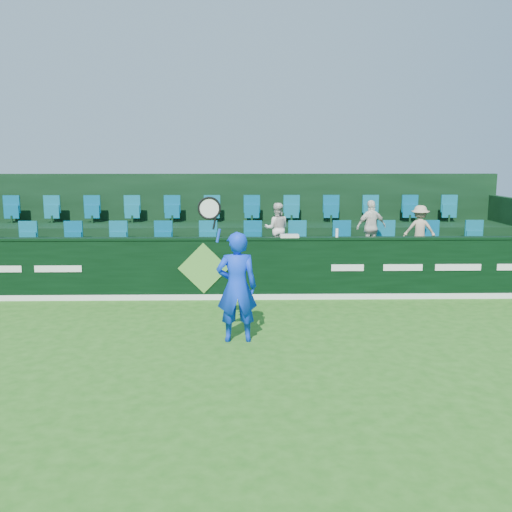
{
  "coord_description": "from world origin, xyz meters",
  "views": [
    {
      "loc": [
        0.89,
        -8.12,
        3.02
      ],
      "look_at": [
        1.1,
        2.8,
        1.15
      ],
      "focal_mm": 40.0,
      "sensor_mm": 36.0,
      "label": 1
    }
  ],
  "objects_px": {
    "spectator_left": "(277,229)",
    "drinks_bottle": "(337,233)",
    "tennis_player": "(237,286)",
    "spectator_middle": "(371,227)",
    "spectator_right": "(420,230)",
    "towel": "(289,236)"
  },
  "relations": [
    {
      "from": "tennis_player",
      "to": "spectator_right",
      "type": "bearing_deg",
      "value": 43.44
    },
    {
      "from": "spectator_middle",
      "to": "drinks_bottle",
      "type": "height_order",
      "value": "spectator_middle"
    },
    {
      "from": "spectator_right",
      "to": "towel",
      "type": "xyz_separation_m",
      "value": [
        -3.16,
        -1.12,
        0.01
      ]
    },
    {
      "from": "spectator_middle",
      "to": "spectator_right",
      "type": "relative_size",
      "value": 1.11
    },
    {
      "from": "spectator_left",
      "to": "spectator_right",
      "type": "bearing_deg",
      "value": -179.64
    },
    {
      "from": "spectator_middle",
      "to": "spectator_right",
      "type": "bearing_deg",
      "value": 164.94
    },
    {
      "from": "spectator_middle",
      "to": "spectator_right",
      "type": "height_order",
      "value": "spectator_middle"
    },
    {
      "from": "tennis_player",
      "to": "spectator_middle",
      "type": "bearing_deg",
      "value": 52.36
    },
    {
      "from": "spectator_middle",
      "to": "drinks_bottle",
      "type": "xyz_separation_m",
      "value": [
        -0.99,
        -1.12,
        0.01
      ]
    },
    {
      "from": "tennis_player",
      "to": "spectator_right",
      "type": "relative_size",
      "value": 2.16
    },
    {
      "from": "spectator_middle",
      "to": "spectator_left",
      "type": "bearing_deg",
      "value": -15.06
    },
    {
      "from": "spectator_right",
      "to": "towel",
      "type": "bearing_deg",
      "value": 30.51
    },
    {
      "from": "spectator_left",
      "to": "tennis_player",
      "type": "bearing_deg",
      "value": 77.91
    },
    {
      "from": "tennis_player",
      "to": "towel",
      "type": "xyz_separation_m",
      "value": [
        1.1,
        2.91,
        0.44
      ]
    },
    {
      "from": "spectator_left",
      "to": "drinks_bottle",
      "type": "relative_size",
      "value": 6.41
    },
    {
      "from": "towel",
      "to": "drinks_bottle",
      "type": "relative_size",
      "value": 2.12
    },
    {
      "from": "tennis_player",
      "to": "spectator_middle",
      "type": "relative_size",
      "value": 1.94
    },
    {
      "from": "tennis_player",
      "to": "drinks_bottle",
      "type": "height_order",
      "value": "tennis_player"
    },
    {
      "from": "spectator_right",
      "to": "drinks_bottle",
      "type": "xyz_separation_m",
      "value": [
        -2.14,
        -1.12,
        0.07
      ]
    },
    {
      "from": "spectator_left",
      "to": "drinks_bottle",
      "type": "distance_m",
      "value": 1.67
    },
    {
      "from": "tennis_player",
      "to": "spectator_middle",
      "type": "distance_m",
      "value": 5.12
    },
    {
      "from": "tennis_player",
      "to": "spectator_left",
      "type": "bearing_deg",
      "value": 77.55
    }
  ]
}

